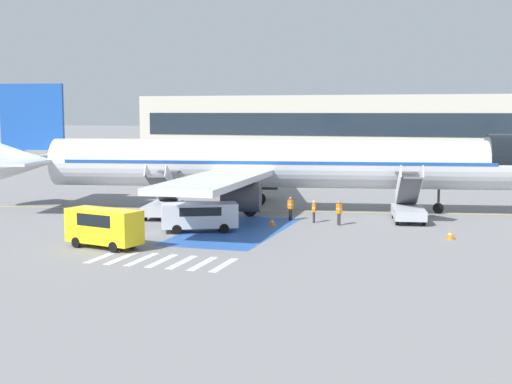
% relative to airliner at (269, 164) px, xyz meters
% --- Properties ---
extents(ground_plane, '(600.00, 600.00, 0.00)m').
position_rel_airliner_xyz_m(ground_plane, '(-0.63, 0.60, -3.84)').
color(ground_plane, slate).
extents(apron_leadline_yellow, '(79.48, 15.43, 0.01)m').
position_rel_airliner_xyz_m(apron_leadline_yellow, '(0.58, 0.11, -3.84)').
color(apron_leadline_yellow, gold).
rests_on(apron_leadline_yellow, ground_plane).
extents(apron_stand_patch_blue, '(6.09, 13.15, 0.01)m').
position_rel_airliner_xyz_m(apron_stand_patch_blue, '(0.58, -10.03, -3.84)').
color(apron_stand_patch_blue, '#2856A8').
rests_on(apron_stand_patch_blue, ground_plane).
extents(apron_walkway_bar_0, '(0.44, 3.60, 0.01)m').
position_rel_airliner_xyz_m(apron_walkway_bar_0, '(-3.62, -20.43, -3.84)').
color(apron_walkway_bar_0, silver).
rests_on(apron_walkway_bar_0, ground_plane).
extents(apron_walkway_bar_1, '(0.44, 3.60, 0.01)m').
position_rel_airliner_xyz_m(apron_walkway_bar_1, '(-2.42, -20.43, -3.84)').
color(apron_walkway_bar_1, silver).
rests_on(apron_walkway_bar_1, ground_plane).
extents(apron_walkway_bar_2, '(0.44, 3.60, 0.01)m').
position_rel_airliner_xyz_m(apron_walkway_bar_2, '(-1.22, -20.43, -3.84)').
color(apron_walkway_bar_2, silver).
rests_on(apron_walkway_bar_2, ground_plane).
extents(apron_walkway_bar_3, '(0.44, 3.60, 0.01)m').
position_rel_airliner_xyz_m(apron_walkway_bar_3, '(-0.02, -20.43, -3.84)').
color(apron_walkway_bar_3, silver).
rests_on(apron_walkway_bar_3, ground_plane).
extents(apron_walkway_bar_4, '(0.44, 3.60, 0.01)m').
position_rel_airliner_xyz_m(apron_walkway_bar_4, '(1.18, -20.43, -3.84)').
color(apron_walkway_bar_4, silver).
rests_on(apron_walkway_bar_4, ground_plane).
extents(apron_walkway_bar_5, '(0.44, 3.60, 0.01)m').
position_rel_airliner_xyz_m(apron_walkway_bar_5, '(2.38, -20.43, -3.84)').
color(apron_walkway_bar_5, silver).
rests_on(apron_walkway_bar_5, ground_plane).
extents(apron_walkway_bar_6, '(0.44, 3.60, 0.01)m').
position_rel_airliner_xyz_m(apron_walkway_bar_6, '(3.58, -20.43, -3.84)').
color(apron_walkway_bar_6, silver).
rests_on(apron_walkway_bar_6, ground_plane).
extents(airliner, '(46.86, 33.46, 10.34)m').
position_rel_airliner_xyz_m(airliner, '(0.00, 0.00, 0.00)').
color(airliner, silver).
rests_on(airliner, ground_plane).
extents(boarding_stairs_forward, '(3.06, 5.50, 4.32)m').
position_rel_airliner_xyz_m(boarding_stairs_forward, '(11.39, -2.39, -2.81)').
color(boarding_stairs_forward, '#ADB2BA').
rests_on(boarding_stairs_forward, ground_plane).
extents(boarding_stairs_aft, '(3.06, 5.50, 4.22)m').
position_rel_airliner_xyz_m(boarding_stairs_aft, '(-6.73, -5.86, -2.82)').
color(boarding_stairs_aft, '#ADB2BA').
rests_on(boarding_stairs_aft, ground_plane).
extents(fuel_tanker, '(9.12, 2.86, 3.41)m').
position_rel_airliner_xyz_m(fuel_tanker, '(-5.18, 25.32, -2.13)').
color(fuel_tanker, '#38383D').
rests_on(fuel_tanker, ground_plane).
extents(service_van_1, '(5.00, 2.81, 2.31)m').
position_rel_airliner_xyz_m(service_van_1, '(-4.83, -18.08, -2.47)').
color(service_van_1, yellow).
rests_on(service_van_1, ground_plane).
extents(service_van_2, '(5.36, 3.90, 1.92)m').
position_rel_airliner_xyz_m(service_van_2, '(-1.60, -11.05, -2.68)').
color(service_van_2, silver).
rests_on(service_van_2, ground_plane).
extents(ground_crew_0, '(0.25, 0.44, 1.62)m').
position_rel_airliner_xyz_m(ground_crew_0, '(4.87, -4.93, -2.91)').
color(ground_crew_0, '#2D2D33').
rests_on(ground_crew_0, ground_plane).
extents(ground_crew_1, '(0.48, 0.43, 1.76)m').
position_rel_airliner_xyz_m(ground_crew_1, '(2.96, -4.33, -2.83)').
color(ground_crew_1, black).
rests_on(ground_crew_1, ground_plane).
extents(ground_crew_2, '(0.47, 0.46, 1.75)m').
position_rel_airliner_xyz_m(ground_crew_2, '(6.84, -5.55, -2.83)').
color(ground_crew_2, '#2D2D33').
rests_on(ground_crew_2, ground_plane).
extents(traffic_cone_0, '(0.51, 0.51, 0.56)m').
position_rel_airliner_xyz_m(traffic_cone_0, '(2.37, -7.18, -3.56)').
color(traffic_cone_0, orange).
rests_on(traffic_cone_0, ground_plane).
extents(traffic_cone_1, '(0.56, 0.56, 0.63)m').
position_rel_airliner_xyz_m(traffic_cone_1, '(14.67, -8.95, -3.53)').
color(traffic_cone_1, orange).
rests_on(traffic_cone_1, ground_plane).
extents(terminal_building, '(101.16, 12.10, 10.69)m').
position_rel_airliner_xyz_m(terminal_building, '(8.52, 66.58, 1.50)').
color(terminal_building, '#B2AD9E').
rests_on(terminal_building, ground_plane).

